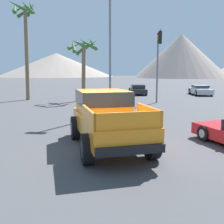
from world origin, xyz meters
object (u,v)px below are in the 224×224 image
(orange_pickup_truck, at_px, (106,115))
(street_lamp_post, at_px, (110,44))
(parked_car_silver, at_px, (200,90))
(traffic_light_main, at_px, (158,54))
(parked_car_dark, at_px, (138,89))
(palm_tree_tall, at_px, (83,53))
(palm_tree_short, at_px, (25,29))

(orange_pickup_truck, relative_size, street_lamp_post, 0.76)
(parked_car_silver, xyz_separation_m, traffic_light_main, (-5.50, -9.75, 3.57))
(traffic_light_main, relative_size, street_lamp_post, 0.82)
(orange_pickup_truck, height_order, traffic_light_main, traffic_light_main)
(street_lamp_post, bearing_deg, parked_car_dark, 84.65)
(parked_car_silver, bearing_deg, palm_tree_tall, 25.87)
(orange_pickup_truck, distance_m, palm_tree_tall, 15.85)
(orange_pickup_truck, relative_size, palm_tree_tall, 0.95)
(parked_car_dark, bearing_deg, traffic_light_main, -87.52)
(orange_pickup_truck, distance_m, traffic_light_main, 13.22)
(traffic_light_main, bearing_deg, parked_car_dark, -169.05)
(street_lamp_post, bearing_deg, traffic_light_main, 59.73)
(parked_car_silver, bearing_deg, traffic_light_main, 55.12)
(parked_car_dark, distance_m, palm_tree_tall, 9.58)
(orange_pickup_truck, xyz_separation_m, parked_car_dark, (0.66, 22.17, -0.55))
(parked_car_silver, height_order, palm_tree_tall, palm_tree_tall)
(street_lamp_post, relative_size, palm_tree_short, 0.79)
(palm_tree_short, bearing_deg, palm_tree_tall, -0.45)
(traffic_light_main, xyz_separation_m, street_lamp_post, (-3.26, -5.59, 0.26))
(orange_pickup_truck, bearing_deg, street_lamp_post, 74.88)
(orange_pickup_truck, bearing_deg, parked_car_dark, 67.04)
(orange_pickup_truck, bearing_deg, palm_tree_short, 102.18)
(parked_car_dark, bearing_deg, orange_pickup_truck, -100.18)
(orange_pickup_truck, xyz_separation_m, traffic_light_main, (2.51, 12.63, 3.01))
(orange_pickup_truck, xyz_separation_m, palm_tree_tall, (-4.26, 14.91, 3.29))
(parked_car_silver, relative_size, traffic_light_main, 0.75)
(parked_car_silver, height_order, street_lamp_post, street_lamp_post)
(orange_pickup_truck, height_order, street_lamp_post, street_lamp_post)
(parked_car_silver, bearing_deg, orange_pickup_truck, 64.86)
(parked_car_silver, xyz_separation_m, palm_tree_tall, (-12.27, -7.47, 3.85))
(palm_tree_tall, height_order, palm_tree_short, palm_tree_short)
(street_lamp_post, xyz_separation_m, palm_tree_tall, (-3.51, 7.87, 0.03))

